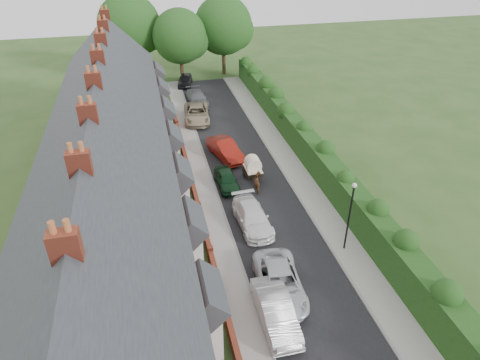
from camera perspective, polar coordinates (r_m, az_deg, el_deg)
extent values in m
plane|color=#2D4C1E|center=(25.66, 10.44, -15.92)|extent=(140.00, 140.00, 0.00)
cube|color=black|center=(33.33, 2.52, -2.51)|extent=(6.00, 58.00, 0.02)
cube|color=#9C9A93|center=(34.49, 9.11, -1.53)|extent=(2.20, 58.00, 0.12)
cube|color=#9C9A93|center=(32.63, -4.02, -3.30)|extent=(1.70, 58.00, 0.12)
cube|color=gray|center=(34.14, 7.47, -1.75)|extent=(0.18, 58.00, 0.13)
cube|color=gray|center=(32.73, -2.63, -3.11)|extent=(0.18, 58.00, 0.13)
cube|color=#163511|center=(34.53, 12.05, 0.51)|extent=(1.50, 58.00, 2.50)
cube|color=brown|center=(29.93, -16.55, -0.92)|extent=(8.00, 40.00, 6.50)
cube|color=#282A30|center=(28.39, -17.54, 4.62)|extent=(8.00, 40.20, 8.00)
cube|color=silver|center=(20.40, -3.88, -20.71)|extent=(0.70, 2.40, 5.20)
cube|color=black|center=(21.39, -2.70, -22.51)|extent=(0.06, 1.80, 1.60)
cube|color=black|center=(19.49, -2.89, -18.39)|extent=(0.06, 1.80, 1.60)
cube|color=#282A30|center=(18.10, -4.72, -14.99)|extent=(1.70, 2.60, 1.70)
cube|color=#3F2D2D|center=(22.89, -5.51, -19.11)|extent=(0.08, 0.90, 2.10)
cube|color=silver|center=(20.34, -5.92, -13.35)|extent=(0.12, 1.20, 1.60)
cube|color=silver|center=(23.76, -6.00, -11.30)|extent=(0.70, 2.40, 5.20)
cube|color=black|center=(24.62, -4.97, -13.22)|extent=(0.06, 1.80, 1.60)
cube|color=black|center=(22.99, -5.25, -8.98)|extent=(0.06, 1.80, 1.60)
cube|color=#282A30|center=(21.82, -6.83, -5.58)|extent=(1.70, 2.60, 1.70)
cube|color=#3F2D2D|center=(26.33, -7.15, -10.80)|extent=(0.08, 0.90, 2.10)
cube|color=silver|center=(24.13, -7.62, -5.08)|extent=(0.12, 1.20, 1.60)
cube|color=silver|center=(27.63, -7.47, -4.35)|extent=(0.70, 2.40, 5.20)
cube|color=black|center=(28.37, -6.56, -6.21)|extent=(0.06, 1.80, 1.60)
cube|color=black|center=(26.97, -6.87, -2.19)|extent=(0.06, 1.80, 1.60)
cube|color=#282A30|center=(25.98, -8.25, 0.97)|extent=(1.70, 2.60, 1.70)
cube|color=#3F2D2D|center=(30.22, -8.33, -4.51)|extent=(0.08, 0.90, 2.10)
cube|color=silver|center=(28.30, -8.80, 0.86)|extent=(0.12, 1.20, 1.60)
cube|color=silver|center=(31.81, -8.55, 0.84)|extent=(0.70, 2.40, 5.20)
cube|color=black|center=(32.45, -7.73, -0.90)|extent=(0.06, 1.80, 1.60)
cube|color=black|center=(31.24, -8.04, 2.81)|extent=(0.06, 1.80, 1.60)
cube|color=#282A30|center=(30.39, -9.27, 5.66)|extent=(1.70, 2.60, 1.70)
cube|color=#3F2D2D|center=(34.39, -9.22, 0.31)|extent=(0.08, 0.90, 2.10)
cube|color=silver|center=(32.70, -9.68, 5.24)|extent=(0.12, 1.20, 1.60)
cube|color=silver|center=(36.20, -9.37, 4.79)|extent=(0.70, 2.40, 5.20)
cube|color=black|center=(36.77, -8.63, 3.19)|extent=(0.06, 1.80, 1.60)
cube|color=black|center=(35.70, -8.94, 6.58)|extent=(0.06, 1.80, 1.60)
cube|color=#282A30|center=(34.96, -10.04, 9.15)|extent=(1.70, 2.60, 1.70)
cube|color=#3F2D2D|center=(38.76, -9.91, 4.06)|extent=(0.08, 0.90, 2.10)
cube|color=silver|center=(37.26, -10.35, 8.56)|extent=(0.12, 1.20, 1.60)
cube|color=silver|center=(40.73, -10.01, 7.88)|extent=(0.70, 2.40, 5.20)
cube|color=black|center=(41.24, -9.35, 6.42)|extent=(0.06, 1.80, 1.60)
cube|color=black|center=(40.29, -9.64, 9.50)|extent=(0.06, 1.80, 1.60)
cube|color=#282A30|center=(39.63, -10.64, 11.82)|extent=(1.70, 2.60, 1.70)
cube|color=#3F2D2D|center=(43.27, -10.46, 7.04)|extent=(0.08, 0.90, 2.10)
cube|color=silver|center=(41.91, -10.88, 11.15)|extent=(0.12, 1.20, 1.60)
cube|color=silver|center=(45.36, -10.54, 10.34)|extent=(0.70, 2.40, 5.20)
cube|color=black|center=(45.82, -9.92, 9.00)|extent=(0.06, 1.80, 1.60)
cube|color=black|center=(44.96, -10.21, 11.82)|extent=(0.06, 1.80, 1.60)
cube|color=#282A30|center=(44.38, -11.12, 13.92)|extent=(1.70, 2.60, 1.70)
cube|color=#3F2D2D|center=(47.87, -10.92, 9.46)|extent=(0.08, 0.90, 2.10)
cube|color=silver|center=(46.64, -11.32, 13.22)|extent=(0.12, 1.20, 1.60)
cube|color=maroon|center=(13.73, -22.06, -9.06)|extent=(0.90, 0.50, 1.60)
cylinder|color=#A35831|center=(13.21, -23.73, -5.99)|extent=(0.20, 0.20, 0.50)
cylinder|color=#A35831|center=(13.12, -22.03, -5.81)|extent=(0.20, 0.20, 0.50)
cube|color=maroon|center=(17.83, -20.47, 1.28)|extent=(0.90, 0.50, 1.60)
cylinder|color=#A35831|center=(17.44, -21.69, 3.89)|extent=(0.20, 0.20, 0.50)
cylinder|color=#A35831|center=(17.37, -20.40, 4.06)|extent=(0.20, 0.20, 0.50)
cube|color=maroon|center=(22.31, -19.50, 7.62)|extent=(0.90, 0.50, 1.60)
cylinder|color=#A35831|center=(21.99, -20.46, 9.80)|extent=(0.20, 0.20, 0.50)
cylinder|color=#A35831|center=(21.94, -19.42, 9.95)|extent=(0.20, 0.20, 0.50)
cube|color=maroon|center=(26.97, -18.84, 11.81)|extent=(0.90, 0.50, 1.60)
cylinder|color=#A35831|center=(26.71, -19.63, 13.65)|extent=(0.20, 0.20, 0.50)
cylinder|color=#A35831|center=(26.67, -18.76, 13.78)|extent=(0.20, 0.20, 0.50)
cube|color=maroon|center=(31.73, -18.37, 14.75)|extent=(0.90, 0.50, 1.60)
cylinder|color=#A35831|center=(31.51, -19.04, 16.33)|extent=(0.20, 0.20, 0.50)
cylinder|color=#A35831|center=(31.48, -18.29, 16.44)|extent=(0.20, 0.20, 0.50)
cube|color=maroon|center=(36.56, -18.01, 16.92)|extent=(0.90, 0.50, 1.60)
cylinder|color=#A35831|center=(36.37, -18.59, 18.30)|extent=(0.20, 0.20, 0.50)
cylinder|color=#A35831|center=(36.34, -17.94, 18.40)|extent=(0.20, 0.20, 0.50)
cube|color=maroon|center=(41.43, -17.73, 18.58)|extent=(0.90, 0.50, 1.60)
cylinder|color=#A35831|center=(41.26, -18.25, 19.81)|extent=(0.20, 0.20, 0.50)
cylinder|color=#A35831|center=(41.23, -17.66, 19.89)|extent=(0.20, 0.20, 0.50)
cube|color=maroon|center=(46.32, -17.51, 19.89)|extent=(0.90, 0.50, 1.60)
cylinder|color=#A35831|center=(46.17, -17.97, 20.99)|extent=(0.20, 0.20, 0.50)
cylinder|color=#A35831|center=(46.15, -17.44, 21.07)|extent=(0.20, 0.20, 0.50)
cube|color=maroon|center=(22.61, -0.45, -22.30)|extent=(0.30, 4.70, 0.90)
cube|color=maroon|center=(25.80, -2.99, -13.49)|extent=(0.30, 4.70, 0.90)
cube|color=maroon|center=(29.50, -4.80, -6.73)|extent=(0.30, 4.70, 0.90)
cube|color=maroon|center=(33.54, -6.16, -1.54)|extent=(0.30, 4.70, 0.90)
cube|color=maroon|center=(37.81, -7.21, 2.52)|extent=(0.30, 4.70, 0.90)
cube|color=maroon|center=(42.24, -8.05, 5.73)|extent=(0.30, 4.70, 0.90)
cube|color=maroon|center=(46.78, -8.74, 8.33)|extent=(0.30, 4.70, 0.90)
cube|color=maroon|center=(24.05, -1.84, -17.45)|extent=(0.35, 0.35, 1.10)
cube|color=maroon|center=(27.53, -3.97, -9.73)|extent=(0.35, 0.35, 1.10)
cube|color=maroon|center=(31.43, -5.54, -3.82)|extent=(0.35, 0.35, 1.10)
cube|color=maroon|center=(35.60, -6.73, 0.75)|extent=(0.35, 0.35, 1.10)
cube|color=maroon|center=(39.96, -7.66, 4.34)|extent=(0.35, 0.35, 1.10)
cube|color=maroon|center=(44.46, -8.42, 7.22)|extent=(0.35, 0.35, 1.10)
cube|color=maroon|center=(49.05, -9.04, 9.56)|extent=(0.35, 0.35, 1.10)
cylinder|color=black|center=(27.95, 14.28, -5.21)|extent=(0.12, 0.12, 4.80)
cylinder|color=black|center=(26.59, 14.97, -0.98)|extent=(0.20, 0.20, 0.10)
sphere|color=silver|center=(26.51, 15.01, -0.71)|extent=(0.32, 0.32, 0.32)
cylinder|color=#332316|center=(58.06, -7.80, 15.07)|extent=(0.50, 0.50, 4.75)
sphere|color=#164417|center=(57.17, -8.06, 18.45)|extent=(6.80, 6.80, 6.80)
sphere|color=#164417|center=(57.75, -6.64, 17.99)|extent=(4.76, 4.76, 4.76)
cylinder|color=#332316|center=(60.73, -2.19, 16.31)|extent=(0.50, 0.50, 5.25)
sphere|color=#164417|center=(59.81, -2.26, 19.90)|extent=(7.60, 7.60, 7.60)
sphere|color=#164417|center=(60.56, -0.81, 19.36)|extent=(5.32, 5.32, 5.32)
cylinder|color=#332316|center=(60.62, -14.00, 15.53)|extent=(0.50, 0.50, 5.50)
sphere|color=#164417|center=(59.67, -14.53, 19.27)|extent=(8.00, 8.00, 8.00)
sphere|color=#164417|center=(60.12, -12.84, 18.81)|extent=(5.60, 5.60, 5.60)
imported|color=#BBBABF|center=(23.94, 4.78, -17.03)|extent=(1.67, 4.78, 1.57)
imported|color=silver|center=(25.46, 5.33, -13.42)|extent=(2.99, 5.63, 1.51)
imported|color=white|center=(30.16, 1.65, -4.96)|extent=(2.30, 5.13, 1.46)
imported|color=black|center=(34.48, -1.79, 0.07)|extent=(1.69, 3.92, 1.32)
imported|color=maroon|center=(38.70, -1.97, 4.09)|extent=(2.91, 5.17, 1.61)
imported|color=tan|center=(46.41, -5.80, 8.80)|extent=(3.22, 5.92, 1.57)
imported|color=slate|center=(50.84, -5.74, 10.82)|extent=(2.31, 5.14, 1.46)
imported|color=black|center=(57.05, -7.35, 13.06)|extent=(2.54, 4.51, 1.45)
imported|color=brown|center=(33.95, 2.48, -0.42)|extent=(0.88, 1.71, 1.40)
cube|color=black|center=(35.34, 1.72, 1.23)|extent=(1.15, 1.92, 0.48)
cylinder|color=beige|center=(35.00, 1.74, 2.18)|extent=(1.25, 1.20, 1.25)
cube|color=beige|center=(35.22, 1.73, 1.57)|extent=(1.27, 1.97, 0.04)
cylinder|color=black|center=(35.88, 0.51, 1.04)|extent=(0.08, 0.87, 0.87)
cylinder|color=black|center=(36.16, 2.44, 1.27)|extent=(0.08, 0.87, 0.87)
cylinder|color=black|center=(34.37, 1.63, 0.36)|extent=(0.06, 1.73, 0.06)
cylinder|color=black|center=(34.52, 2.71, 0.50)|extent=(0.06, 1.73, 0.06)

